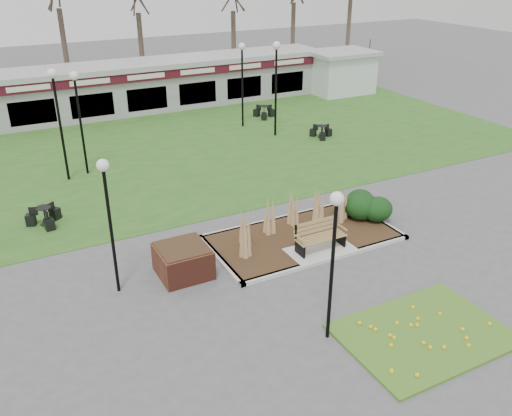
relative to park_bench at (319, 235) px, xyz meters
name	(u,v)px	position (x,y,z in m)	size (l,w,h in m)	color
ground	(323,255)	(0.00, -0.25, -0.59)	(100.00, 100.00, 0.00)	#515154
lawn	(188,147)	(0.00, 11.75, -0.58)	(34.00, 16.00, 0.02)	#285C1D
flower_bed	(424,333)	(0.00, -4.85, -0.52)	(4.20, 3.00, 0.16)	#347120
planting_bed	(332,220)	(1.27, 1.10, -0.22)	(6.75, 3.40, 1.27)	#352615
park_bench	(319,235)	(0.00, 0.00, 0.00)	(1.70, 0.66, 0.93)	olive
brick_planter	(183,260)	(-4.40, 0.75, -0.11)	(1.50, 1.50, 0.95)	brown
food_pavilion	(139,86)	(0.00, 19.71, 0.89)	(24.60, 3.40, 2.90)	gray
service_hut	(340,71)	(13.50, 17.75, 0.86)	(4.40, 3.40, 2.83)	silver
lamp_post_near_left	(107,198)	(-6.39, 0.78, 2.37)	(0.34, 0.34, 4.05)	black
lamp_post_near_right	(334,235)	(-2.22, -3.75, 2.36)	(0.34, 0.34, 4.04)	black
lamp_post_mid_left	(77,101)	(-5.23, 10.48, 2.68)	(0.37, 0.37, 4.48)	black
lamp_post_mid_right	(242,66)	(4.00, 13.67, 2.72)	(0.38, 0.38, 4.54)	black
lamp_post_far_right	(276,68)	(4.79, 11.38, 2.95)	(0.40, 0.40, 4.86)	black
lamp_post_far_left	(56,101)	(-6.10, 10.14, 2.85)	(0.39, 0.39, 4.72)	black
bistro_set_b	(45,219)	(-7.62, 6.13, -0.34)	(1.27, 1.19, 0.68)	black
bistro_set_c	(321,133)	(6.75, 9.92, -0.35)	(1.09, 1.21, 0.64)	black
bistro_set_d	(264,114)	(5.88, 14.64, -0.34)	(1.14, 1.30, 0.69)	black
patio_umbrella	(368,68)	(15.84, 17.75, 0.87)	(2.06, 2.09, 2.30)	black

